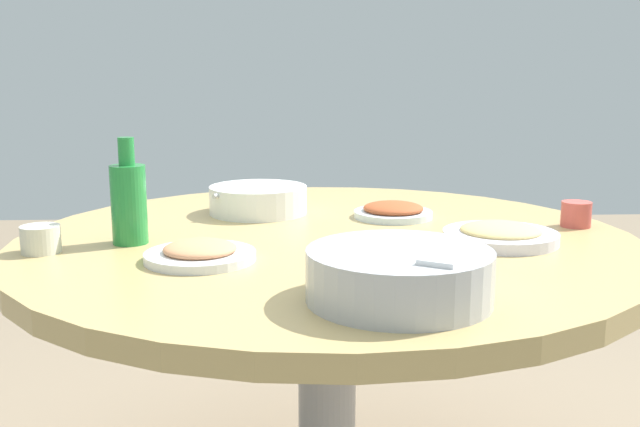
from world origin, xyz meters
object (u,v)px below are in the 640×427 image
at_px(rice_bowl, 400,274).
at_px(tea_cup_near, 576,214).
at_px(dish_stirfry, 393,211).
at_px(dish_noodles, 500,234).
at_px(soup_bowl, 258,200).
at_px(round_dining_table, 327,279).
at_px(green_bottle, 129,201).
at_px(tea_cup_far, 41,239).
at_px(dish_shrimp, 200,253).

height_order(rice_bowl, tea_cup_near, rice_bowl).
bearing_deg(dish_stirfry, dish_noodles, -55.63).
bearing_deg(rice_bowl, soup_bowl, 108.81).
bearing_deg(round_dining_table, rice_bowl, -79.32).
distance_m(rice_bowl, green_bottle, 0.66).
height_order(round_dining_table, tea_cup_far, tea_cup_far).
xyz_separation_m(dish_stirfry, green_bottle, (-0.59, -0.24, 0.07)).
xyz_separation_m(soup_bowl, dish_stirfry, (0.34, -0.07, -0.02)).
distance_m(round_dining_table, green_bottle, 0.46).
relative_size(dish_noodles, green_bottle, 1.08).
height_order(soup_bowl, green_bottle, green_bottle).
bearing_deg(soup_bowl, tea_cup_far, -137.13).
xyz_separation_m(rice_bowl, soup_bowl, (-0.25, 0.73, -0.01)).
bearing_deg(tea_cup_far, round_dining_table, 11.91).
height_order(round_dining_table, rice_bowl, rice_bowl).
bearing_deg(round_dining_table, tea_cup_far, -168.09).
distance_m(green_bottle, tea_cup_near, 1.01).
height_order(soup_bowl, dish_shrimp, soup_bowl).
height_order(rice_bowl, green_bottle, green_bottle).
distance_m(dish_stirfry, tea_cup_near, 0.43).
relative_size(round_dining_table, soup_bowl, 5.49).
bearing_deg(dish_noodles, tea_cup_near, 34.03).
distance_m(tea_cup_near, tea_cup_far, 1.18).
xyz_separation_m(rice_bowl, green_bottle, (-0.51, 0.41, 0.05)).
height_order(round_dining_table, dish_stirfry, dish_stirfry).
relative_size(soup_bowl, tea_cup_far, 3.18).
xyz_separation_m(dish_stirfry, tea_cup_near, (0.41, -0.12, 0.01)).
height_order(rice_bowl, dish_shrimp, rice_bowl).
distance_m(rice_bowl, tea_cup_far, 0.75).
distance_m(round_dining_table, dish_shrimp, 0.34).
height_order(dish_shrimp, dish_stirfry, same).
height_order(dish_shrimp, green_bottle, green_bottle).
height_order(green_bottle, tea_cup_near, green_bottle).
bearing_deg(round_dining_table, dish_noodles, -12.45).
relative_size(round_dining_table, dish_noodles, 5.62).
height_order(dish_shrimp, tea_cup_far, tea_cup_far).
bearing_deg(green_bottle, tea_cup_far, -155.65).
xyz_separation_m(round_dining_table, tea_cup_near, (0.59, 0.07, 0.13)).
bearing_deg(dish_noodles, dish_shrimp, -168.96).
bearing_deg(dish_noodles, dish_stirfry, 124.37).
bearing_deg(dish_noodles, soup_bowl, 146.49).
bearing_deg(soup_bowl, round_dining_table, -58.85).
bearing_deg(tea_cup_far, dish_stirfry, 22.81).
xyz_separation_m(round_dining_table, green_bottle, (-0.42, -0.05, 0.19)).
height_order(dish_stirfry, tea_cup_near, tea_cup_near).
height_order(dish_noodles, tea_cup_near, tea_cup_near).
relative_size(dish_stirfry, tea_cup_near, 2.83).
height_order(dish_noodles, green_bottle, green_bottle).
bearing_deg(tea_cup_far, green_bottle, 24.35).
height_order(dish_stirfry, green_bottle, green_bottle).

